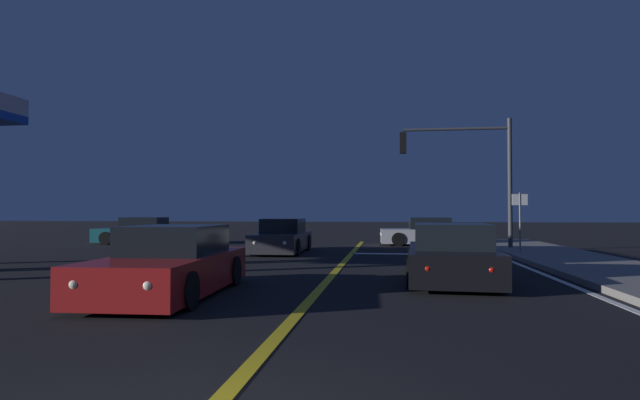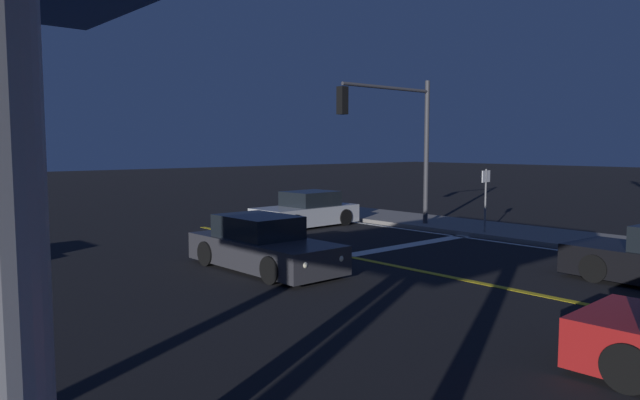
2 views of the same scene
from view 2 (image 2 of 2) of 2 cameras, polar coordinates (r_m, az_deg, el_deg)
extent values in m
cube|color=gold|center=(12.43, 27.85, -9.68)|extent=(0.20, 30.83, 0.01)
cube|color=white|center=(18.60, 8.77, -4.32)|extent=(5.62, 0.50, 0.01)
cube|color=#2D2D33|center=(14.79, -5.41, -5.05)|extent=(1.79, 4.43, 0.68)
cube|color=black|center=(14.91, -6.04, -2.64)|extent=(1.52, 2.05, 0.60)
cylinder|color=black|center=(14.29, 0.52, -5.89)|extent=(0.23, 0.64, 0.64)
cylinder|color=black|center=(13.26, -4.70, -6.77)|extent=(0.23, 0.64, 0.64)
cylinder|color=black|center=(16.37, -5.98, -4.48)|extent=(0.23, 0.64, 0.64)
cylinder|color=black|center=(15.49, -10.87, -5.11)|extent=(0.23, 0.64, 0.64)
sphere|color=#FFF4CC|center=(13.51, 1.92, -5.67)|extent=(0.18, 0.18, 0.18)
sphere|color=#FFF4CC|center=(12.79, -1.60, -6.29)|extent=(0.18, 0.18, 0.18)
sphere|color=red|center=(16.83, -8.32, -3.55)|extent=(0.14, 0.14, 0.14)
sphere|color=red|center=(16.26, -11.50, -3.91)|extent=(0.14, 0.14, 0.14)
cube|color=#B2B5BA|center=(22.59, -1.41, -1.46)|extent=(4.22, 2.00, 0.68)
cube|color=black|center=(22.70, -0.95, 0.09)|extent=(1.97, 1.65, 0.60)
cylinder|color=black|center=(21.13, -2.43, -2.26)|extent=(0.65, 0.25, 0.64)
cylinder|color=black|center=(22.42, -5.30, -1.84)|extent=(0.65, 0.25, 0.64)
cylinder|color=black|center=(22.90, 2.40, -1.68)|extent=(0.65, 0.25, 0.64)
cylinder|color=black|center=(24.09, -0.52, -1.33)|extent=(0.65, 0.25, 0.64)
sphere|color=#FFF4CC|center=(20.85, -4.45, -1.82)|extent=(0.18, 0.18, 0.18)
sphere|color=#FFF4CC|center=(21.73, -6.34, -1.55)|extent=(0.18, 0.18, 0.18)
sphere|color=red|center=(23.61, 3.13, -0.98)|extent=(0.14, 0.14, 0.14)
sphere|color=red|center=(24.38, 1.20, -0.78)|extent=(0.14, 0.14, 0.14)
cylinder|color=black|center=(8.56, 27.69, -14.16)|extent=(0.24, 0.65, 0.64)
sphere|color=red|center=(10.07, 25.99, -10.01)|extent=(0.14, 0.14, 0.14)
sphere|color=red|center=(9.03, 23.37, -11.64)|extent=(0.14, 0.14, 0.14)
cylinder|color=black|center=(14.78, 25.06, -6.01)|extent=(0.25, 0.65, 0.64)
cylinder|color=black|center=(16.37, 27.85, -5.07)|extent=(0.25, 0.65, 0.64)
sphere|color=#FFF4CC|center=(15.37, 22.91, -4.75)|extent=(0.18, 0.18, 0.18)
sphere|color=#FFF4CC|center=(16.40, 24.88, -4.22)|extent=(0.18, 0.18, 0.18)
cylinder|color=#38383D|center=(22.60, 10.27, 4.34)|extent=(0.18, 0.18, 5.51)
cylinder|color=#38383D|center=(21.03, 6.60, 10.76)|extent=(4.38, 0.12, 0.12)
cube|color=black|center=(19.42, 2.18, 9.62)|extent=(0.28, 0.28, 0.90)
sphere|color=red|center=(19.44, 2.19, 10.41)|extent=(0.22, 0.22, 0.22)
sphere|color=#4C2D05|center=(19.42, 2.18, 9.62)|extent=(0.22, 0.22, 0.22)
sphere|color=#0A3814|center=(19.40, 2.18, 8.82)|extent=(0.22, 0.22, 0.22)
cylinder|color=slate|center=(20.81, 15.73, -0.26)|extent=(0.06, 0.06, 2.30)
cube|color=white|center=(20.75, 15.79, 2.22)|extent=(0.56, 0.10, 0.40)
camera|label=1|loc=(15.06, 80.04, -4.70)|focal=28.56mm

